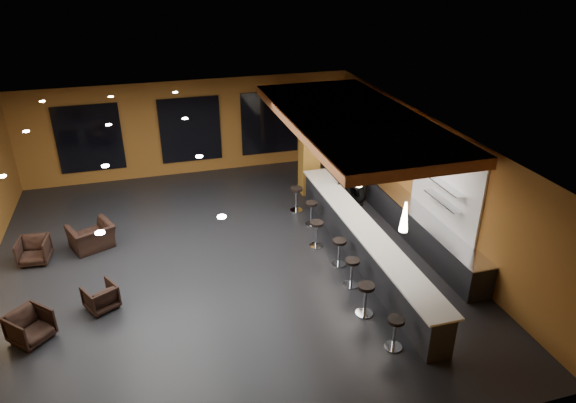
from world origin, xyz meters
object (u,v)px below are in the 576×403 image
object	(u,v)px
pendant_1	(359,174)
armchair_a	(30,326)
bar_counter	(362,244)
bar_stool_0	(395,329)
armchair_b	(101,297)
armchair_c	(34,251)
bar_stool_2	(352,269)
bar_stool_6	(296,196)
bar_stool_4	(317,231)
bar_stool_5	(311,210)
staff_c	(358,181)
pendant_0	(405,217)
staff_b	(357,184)
armchair_d	(92,237)
bar_stool_1	(365,296)
column	(309,144)
pendant_2	(326,143)
prep_counter	(419,228)
staff_a	(344,188)
bar_stool_3	(339,249)

from	to	relation	value
pendant_1	armchair_a	bearing A→B (deg)	-169.86
bar_counter	pendant_1	world-z (taller)	pendant_1
bar_counter	bar_stool_0	xyz separation A→B (m)	(-0.73, -3.36, -0.01)
armchair_b	armchair_c	xyz separation A→B (m)	(-1.79, 2.59, 0.04)
bar_stool_2	bar_stool_6	bearing A→B (deg)	91.50
bar_stool_4	armchair_a	bearing A→B (deg)	-164.46
bar_stool_5	staff_c	bearing A→B (deg)	27.24
staff_c	bar_stool_0	size ratio (longest dim) A/B	2.08
pendant_0	staff_b	xyz separation A→B (m)	(1.13, 5.06, -1.54)
armchair_c	armchair_d	bearing A→B (deg)	19.21
armchair_c	bar_stool_1	distance (m)	8.88
bar_stool_0	column	bearing A→B (deg)	84.78
bar_stool_0	bar_stool_4	world-z (taller)	bar_stool_4
bar_stool_1	staff_b	bearing A→B (deg)	69.00
pendant_2	bar_stool_6	world-z (taller)	pendant_2
bar_stool_1	pendant_0	bearing A→B (deg)	9.84
pendant_0	armchair_d	world-z (taller)	pendant_0
pendant_0	prep_counter	bearing A→B (deg)	51.34
pendant_1	staff_b	size ratio (longest dim) A/B	0.43
armchair_c	bar_stool_4	bearing A→B (deg)	-4.08
pendant_1	bar_stool_5	bearing A→B (deg)	110.20
staff_b	bar_stool_0	distance (m)	6.69
pendant_1	bar_stool_1	bearing A→B (deg)	-108.07
armchair_a	armchair_c	world-z (taller)	armchair_a
armchair_a	bar_stool_0	bearing A→B (deg)	-62.82
prep_counter	armchair_b	distance (m)	8.75
armchair_c	bar_stool_1	world-z (taller)	bar_stool_1
column	armchair_d	xyz separation A→B (m)	(-7.06, -1.88, -1.39)
armchair_c	bar_stool_0	world-z (taller)	bar_stool_0
pendant_0	armchair_d	size ratio (longest dim) A/B	0.63
pendant_0	bar_stool_6	world-z (taller)	pendant_0
staff_b	bar_stool_1	size ratio (longest dim) A/B	2.00
bar_stool_2	prep_counter	bearing A→B (deg)	29.05
pendant_2	armchair_a	xyz separation A→B (m)	(-8.13, -3.95, -1.99)
armchair_b	bar_stool_5	bearing A→B (deg)	174.07
column	bar_stool_0	size ratio (longest dim) A/B	4.59
staff_a	bar_stool_6	world-z (taller)	staff_a
staff_a	bar_stool_0	size ratio (longest dim) A/B	2.27
armchair_c	armchair_b	bearing A→B (deg)	-49.48
bar_stool_0	bar_stool_4	xyz separation A→B (m)	(-0.21, 4.40, 0.01)
bar_stool_0	bar_stool_1	xyz separation A→B (m)	(-0.14, 1.21, 0.03)
staff_b	armchair_d	distance (m)	8.21
prep_counter	staff_a	bearing A→B (deg)	122.48
staff_a	bar_stool_3	distance (m)	3.08
pendant_0	staff_a	size ratio (longest dim) A/B	0.40
column	bar_stool_1	size ratio (longest dim) A/B	4.32
armchair_c	bar_stool_5	distance (m)	7.84
armchair_a	bar_stool_6	bearing A→B (deg)	-14.39
bar_stool_2	armchair_d	bearing A→B (deg)	149.45
staff_c	armchair_b	size ratio (longest dim) A/B	2.31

